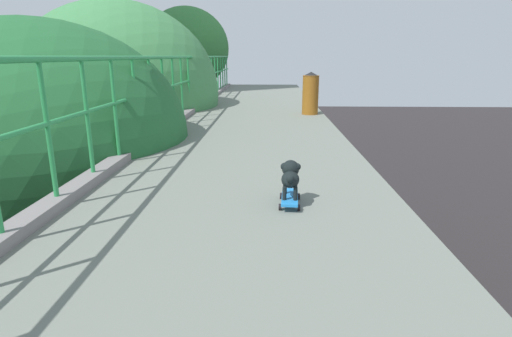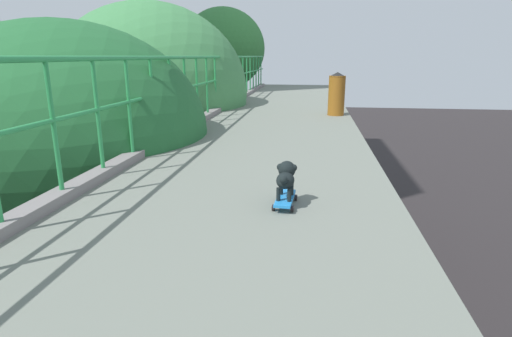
% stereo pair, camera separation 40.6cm
% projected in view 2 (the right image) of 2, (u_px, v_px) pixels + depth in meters
% --- Properties ---
extents(car_silver_fifth, '(1.71, 4.05, 1.33)m').
position_uv_depth(car_silver_fifth, '(110.00, 248.00, 14.56)').
color(car_silver_fifth, '#B1BCC1').
rests_on(car_silver_fifth, ground).
extents(car_blue_sixth, '(1.77, 3.84, 1.49)m').
position_uv_depth(car_blue_sixth, '(74.00, 204.00, 18.72)').
color(car_blue_sixth, '#263695').
rests_on(car_blue_sixth, ground).
extents(car_black_seventh, '(1.90, 4.12, 1.46)m').
position_uv_depth(car_black_seventh, '(182.00, 182.00, 21.99)').
color(car_black_seventh, black).
rests_on(car_black_seventh, ground).
extents(city_bus, '(2.78, 10.89, 3.57)m').
position_uv_depth(city_bus, '(179.00, 124.00, 32.86)').
color(city_bus, navy).
rests_on(city_bus, ground).
extents(roadside_tree_mid, '(4.81, 4.81, 7.85)m').
position_uv_depth(roadside_tree_mid, '(67.00, 136.00, 7.04)').
color(roadside_tree_mid, brown).
rests_on(roadside_tree_mid, ground).
extents(roadside_tree_far, '(5.38, 5.38, 8.68)m').
position_uv_depth(roadside_tree_far, '(151.00, 94.00, 11.46)').
color(roadside_tree_far, brown).
rests_on(roadside_tree_far, ground).
extents(roadside_tree_farthest, '(4.13, 4.13, 9.58)m').
position_uv_depth(roadside_tree_farthest, '(223.00, 50.00, 20.40)').
color(roadside_tree_farthest, '#4F3123').
rests_on(roadside_tree_farthest, ground).
extents(toy_skateboard, '(0.21, 0.47, 0.08)m').
position_uv_depth(toy_skateboard, '(285.00, 199.00, 3.68)').
color(toy_skateboard, '#2485D8').
rests_on(toy_skateboard, overpass_deck).
extents(small_dog, '(0.19, 0.37, 0.31)m').
position_uv_depth(small_dog, '(286.00, 176.00, 3.65)').
color(small_dog, black).
rests_on(small_dog, toy_skateboard).
extents(litter_bin, '(0.38, 0.38, 0.96)m').
position_uv_depth(litter_bin, '(337.00, 93.00, 9.22)').
color(litter_bin, '#915518').
rests_on(litter_bin, overpass_deck).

